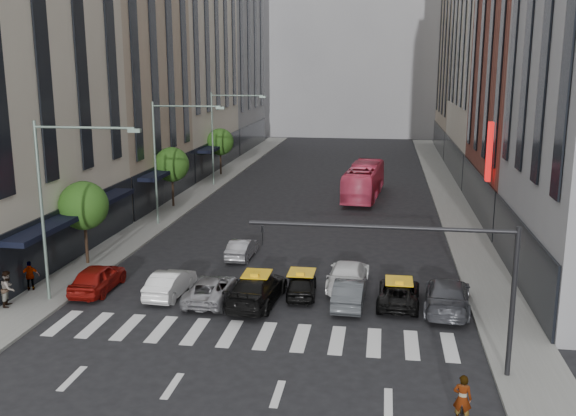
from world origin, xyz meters
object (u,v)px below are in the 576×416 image
at_px(streetlamp_far, 222,126).
at_px(bus, 364,181).
at_px(taxi_center, 302,284).
at_px(car_red, 98,278).
at_px(car_white_front, 170,283).
at_px(streetlamp_mid, 167,147).
at_px(pedestrian_far, 30,276).
at_px(taxi_left, 257,289).
at_px(pedestrian_near, 8,288).
at_px(streetlamp_near, 58,188).

bearing_deg(streetlamp_far, bus, -14.60).
distance_m(taxi_center, bus, 25.77).
xyz_separation_m(car_red, car_white_front, (4.00, -0.04, -0.07)).
bearing_deg(streetlamp_mid, pedestrian_far, -99.73).
relative_size(streetlamp_far, taxi_left, 1.69).
xyz_separation_m(streetlamp_far, car_red, (0.84, -30.19, -5.16)).
height_order(pedestrian_near, pedestrian_far, pedestrian_near).
xyz_separation_m(streetlamp_near, pedestrian_near, (-2.42, -1.17, -4.86)).
height_order(streetlamp_mid, car_red, streetlamp_mid).
xyz_separation_m(streetlamp_mid, car_red, (0.84, -14.19, -5.16)).
bearing_deg(car_white_front, streetlamp_far, -77.51).
xyz_separation_m(streetlamp_far, car_white_front, (4.84, -30.23, -5.23)).
xyz_separation_m(streetlamp_near, taxi_center, (11.60, 2.73, -5.28)).
bearing_deg(taxi_left, pedestrian_far, 6.20).
height_order(streetlamp_near, streetlamp_mid, same).
height_order(car_red, taxi_center, car_red).
xyz_separation_m(streetlamp_far, pedestrian_near, (-2.42, -33.17, -4.86)).
bearing_deg(streetlamp_near, pedestrian_near, -154.07).
xyz_separation_m(taxi_left, pedestrian_far, (-12.08, -0.22, 0.16)).
xyz_separation_m(streetlamp_mid, pedestrian_near, (-2.42, -17.17, -4.86)).
distance_m(taxi_left, bus, 27.43).
relative_size(streetlamp_near, streetlamp_far, 1.00).
height_order(streetlamp_near, pedestrian_far, streetlamp_near).
relative_size(taxi_center, pedestrian_near, 2.06).
relative_size(streetlamp_near, taxi_left, 1.69).
relative_size(streetlamp_far, car_white_front, 2.19).
bearing_deg(taxi_left, bus, -94.02).
distance_m(streetlamp_mid, taxi_center, 18.40).
height_order(streetlamp_mid, streetlamp_far, same).
bearing_deg(taxi_left, streetlamp_mid, -51.87).
distance_m(streetlamp_far, car_red, 30.64).
bearing_deg(car_white_front, pedestrian_far, 8.65).
bearing_deg(streetlamp_near, taxi_center, 13.23).
height_order(car_white_front, pedestrian_far, pedestrian_far).
bearing_deg(streetlamp_mid, taxi_center, -48.86).
distance_m(car_white_front, taxi_left, 4.71).
bearing_deg(streetlamp_mid, taxi_left, -57.05).
xyz_separation_m(car_red, pedestrian_near, (-3.26, -2.98, 0.30)).
height_order(taxi_left, taxi_center, taxi_left).
xyz_separation_m(streetlamp_near, pedestrian_far, (-2.56, 1.09, -4.97)).
bearing_deg(taxi_left, streetlamp_far, -67.58).
relative_size(streetlamp_far, pedestrian_near, 5.03).
relative_size(streetlamp_mid, taxi_left, 1.69).
bearing_deg(streetlamp_far, car_white_front, -80.90).
relative_size(streetlamp_far, pedestrian_far, 5.74).
relative_size(streetlamp_mid, bus, 0.82).
height_order(streetlamp_near, car_white_front, streetlamp_near).
relative_size(streetlamp_mid, pedestrian_near, 5.03).
distance_m(streetlamp_near, pedestrian_far, 5.69).
xyz_separation_m(car_white_front, pedestrian_near, (-7.26, -2.94, 0.37)).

